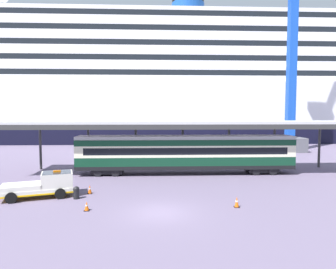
{
  "coord_description": "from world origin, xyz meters",
  "views": [
    {
      "loc": [
        -0.29,
        -18.88,
        6.43
      ],
      "look_at": [
        0.87,
        8.68,
        4.5
      ],
      "focal_mm": 31.52,
      "sensor_mm": 36.0,
      "label": 1
    }
  ],
  "objects": [
    {
      "name": "ground_plane",
      "position": [
        0.0,
        0.0,
        0.0
      ],
      "size": [
        400.0,
        400.0,
        0.0
      ],
      "primitive_type": "plane",
      "color": "slate"
    },
    {
      "name": "cruise_ship",
      "position": [
        10.96,
        53.52,
        13.35
      ],
      "size": [
        169.2,
        22.12,
        37.82
      ],
      "color": "black",
      "rests_on": "ground"
    },
    {
      "name": "platform_canopy",
      "position": [
        2.89,
        12.84,
        5.37
      ],
      "size": [
        38.53,
        6.18,
        5.64
      ],
      "color": "#BCBCBC",
      "rests_on": "ground"
    },
    {
      "name": "train_carriage",
      "position": [
        2.89,
        12.39,
        2.31
      ],
      "size": [
        22.87,
        2.81,
        4.11
      ],
      "color": "black",
      "rests_on": "ground"
    },
    {
      "name": "service_truck",
      "position": [
        -8.92,
        3.99,
        0.99
      ],
      "size": [
        5.57,
        3.49,
        2.02
      ],
      "color": "silver",
      "rests_on": "ground"
    },
    {
      "name": "traffic_cone_near",
      "position": [
        5.28,
        0.83,
        0.37
      ],
      "size": [
        0.36,
        0.36,
        0.74
      ],
      "color": "black",
      "rests_on": "ground"
    },
    {
      "name": "traffic_cone_mid",
      "position": [
        -4.89,
        0.53,
        0.31
      ],
      "size": [
        0.36,
        0.36,
        0.63
      ],
      "color": "black",
      "rests_on": "ground"
    },
    {
      "name": "traffic_cone_far",
      "position": [
        -5.62,
        4.77,
        0.35
      ],
      "size": [
        0.36,
        0.36,
        0.71
      ],
      "color": "black",
      "rests_on": "ground"
    },
    {
      "name": "dockside_crane",
      "position": [
        23.03,
        30.43,
        15.94
      ],
      "size": [
        11.5,
        4.4,
        53.39
      ],
      "color": "#595960",
      "rests_on": "ground"
    },
    {
      "name": "quay_bollard",
      "position": [
        -6.32,
        3.36,
        0.52
      ],
      "size": [
        0.48,
        0.48,
        0.96
      ],
      "color": "black",
      "rests_on": "ground"
    }
  ]
}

